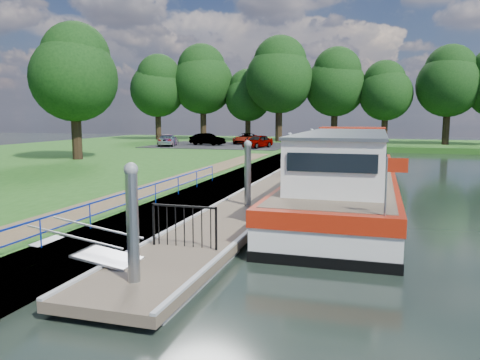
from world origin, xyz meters
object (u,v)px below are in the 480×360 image
(pontoon, at_px, (272,192))
(car_d, at_px, (246,138))
(barge, at_px, (348,177))
(car_a, at_px, (258,141))
(car_c, at_px, (168,140))
(car_b, at_px, (207,139))

(pontoon, relative_size, car_d, 7.16)
(barge, xyz_separation_m, car_d, (-12.75, 27.51, 0.33))
(car_a, height_order, car_c, car_a)
(barge, xyz_separation_m, car_a, (-9.92, 21.74, 0.37))
(car_b, relative_size, car_d, 0.89)
(car_d, bearing_deg, pontoon, -68.12)
(barge, height_order, car_c, barge)
(pontoon, relative_size, barge, 1.42)
(barge, height_order, car_b, barge)
(pontoon, xyz_separation_m, car_b, (-12.38, 24.13, 1.27))
(car_c, bearing_deg, car_a, 164.54)
(barge, relative_size, car_b, 5.64)
(barge, distance_m, car_b, 28.88)
(pontoon, bearing_deg, car_a, 106.16)
(barge, height_order, car_d, barge)
(car_a, xyz_separation_m, car_c, (-9.55, 0.14, -0.03))
(car_b, bearing_deg, car_a, -100.97)
(barge, height_order, car_a, barge)
(pontoon, height_order, car_d, car_d)
(car_a, xyz_separation_m, car_b, (-6.06, 2.31, -0.00))
(pontoon, distance_m, car_b, 27.15)
(barge, relative_size, car_a, 5.79)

